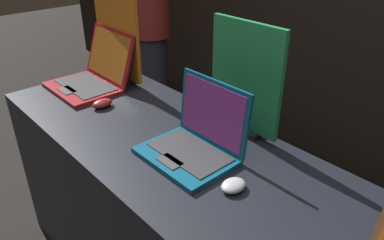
{
  "coord_description": "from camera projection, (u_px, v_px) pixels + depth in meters",
  "views": [
    {
      "loc": [
        0.86,
        -0.45,
        1.67
      ],
      "look_at": [
        -0.01,
        0.34,
        1.03
      ],
      "focal_mm": 35.0,
      "sensor_mm": 36.0,
      "label": 1
    }
  ],
  "objects": [
    {
      "name": "laptop_front",
      "position": [
        93.0,
        75.0,
        1.95
      ],
      "size": [
        0.38,
        0.37,
        0.28
      ],
      "color": "maroon",
      "rests_on": "display_counter"
    },
    {
      "name": "mouse_front",
      "position": [
        102.0,
        103.0,
        1.75
      ],
      "size": [
        0.06,
        0.1,
        0.04
      ],
      "color": "maroon",
      "rests_on": "display_counter"
    },
    {
      "name": "promo_stand_front",
      "position": [
        117.0,
        32.0,
        1.95
      ],
      "size": [
        0.38,
        0.07,
        0.54
      ],
      "color": "black",
      "rests_on": "display_counter"
    },
    {
      "name": "laptop_middle",
      "position": [
        197.0,
        139.0,
        1.39
      ],
      "size": [
        0.34,
        0.28,
        0.27
      ],
      "color": "#0F5170",
      "rests_on": "display_counter"
    },
    {
      "name": "mouse_middle",
      "position": [
        233.0,
        185.0,
        1.22
      ],
      "size": [
        0.07,
        0.09,
        0.03
      ],
      "color": "#B2B2B7",
      "rests_on": "display_counter"
    },
    {
      "name": "promo_stand_middle",
      "position": [
        245.0,
        82.0,
        1.46
      ],
      "size": [
        0.34,
        0.07,
        0.46
      ],
      "color": "black",
      "rests_on": "display_counter"
    },
    {
      "name": "person_bystander",
      "position": [
        151.0,
        27.0,
        3.05
      ],
      "size": [
        0.32,
        0.32,
        1.69
      ],
      "color": "#282833",
      "rests_on": "ground_plane"
    }
  ]
}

